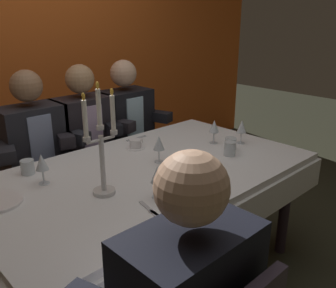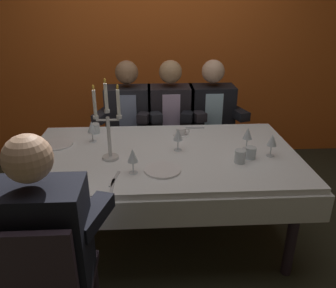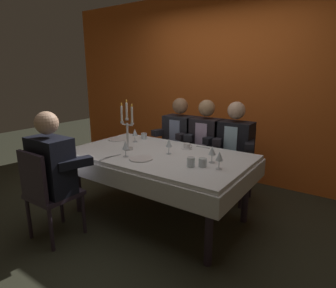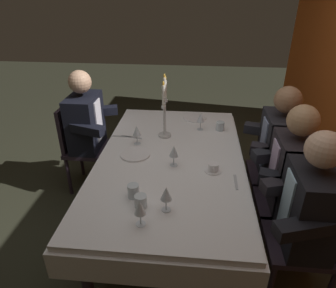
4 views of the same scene
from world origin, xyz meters
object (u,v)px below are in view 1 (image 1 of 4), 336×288
Objects in this scene: wine_glass_1 at (42,163)px; water_tumbler_1 at (230,144)px; wine_glass_3 at (159,144)px; seated_diner_1 at (33,144)px; wine_glass_0 at (157,175)px; seated_diner_2 at (84,132)px; coffee_cup_0 at (135,144)px; water_tumbler_2 at (28,167)px; wine_glass_4 at (214,127)px; dinner_plate_0 at (182,183)px; candelabra at (102,151)px; water_tumbler_0 at (230,149)px; wine_glass_2 at (242,127)px; seated_diner_3 at (125,122)px; dining_table at (149,187)px.

water_tumbler_1 is (1.12, -0.35, -0.08)m from wine_glass_1.
wine_glass_1 is 1.00× the size of wine_glass_3.
seated_diner_1 is (-0.88, 1.01, -0.04)m from water_tumbler_1.
wine_glass_0 is 0.13× the size of seated_diner_2.
water_tumbler_1 reaches higher than coffee_cup_0.
wine_glass_0 is 1.00× the size of wine_glass_3.
seated_diner_1 reaches higher than water_tumbler_2.
water_tumbler_2 is at bearing 161.73° from wine_glass_4.
wine_glass_3 is (0.12, 0.31, 0.11)m from dinner_plate_0.
candelabra reaches higher than coffee_cup_0.
water_tumbler_2 is (-1.12, 0.53, -0.00)m from water_tumbler_1.
seated_diner_2 is at bearing 64.20° from candelabra.
wine_glass_0 is 0.71m from water_tumbler_0.
wine_glass_0 is at bearing -57.77° from wine_glass_1.
water_tumbler_1 is (0.09, 0.06, -0.00)m from water_tumbler_0.
wine_glass_0 is at bearing -171.21° from water_tumbler_0.
coffee_cup_0 is at bearing 37.82° from candelabra.
wine_glass_1 is 0.13× the size of seated_diner_1.
wine_glass_2 is at bearing 20.23° from water_tumbler_0.
wine_glass_3 is 0.86m from seated_diner_2.
wine_glass_1 is 0.20m from water_tumbler_2.
water_tumbler_2 is (-1.14, 0.38, -0.07)m from wine_glass_4.
water_tumbler_2 is 0.06× the size of seated_diner_1.
wine_glass_0 is 0.45m from wine_glass_3.
wine_glass_2 is at bearing 11.80° from wine_glass_0.
seated_diner_3 is at bearing 32.79° from wine_glass_1.
candelabra is at bearing 150.82° from dinner_plate_0.
seated_diner_1 is (-0.79, 1.07, -0.05)m from water_tumbler_0.
dinner_plate_0 is 0.53m from water_tumbler_0.
water_tumbler_1 is at bearing 34.77° from water_tumbler_0.
wine_glass_2 is at bearing -21.62° from water_tumbler_2.
wine_glass_1 is 0.13× the size of seated_diner_3.
candelabra is 1.11m from wine_glass_2.
wine_glass_1 is 0.66m from wine_glass_3.
seated_diner_2 and seated_diner_3 have the same top height.
wine_glass_4 is at bearing 2.83° from dining_table.
candelabra is at bearing -131.56° from seated_diner_3.
seated_diner_2 is at bearing 180.00° from seated_diner_3.
wine_glass_4 is 1.20m from water_tumbler_2.
water_tumbler_2 is at bearing 172.90° from coffee_cup_0.
wine_glass_3 reaches higher than dinner_plate_0.
wine_glass_1 is at bearing 170.19° from wine_glass_4.
wine_glass_0 is 0.96m from wine_glass_2.
coffee_cup_0 is at bearing -51.68° from seated_diner_1.
coffee_cup_0 is (-0.43, 0.45, -0.01)m from water_tumbler_1.
coffee_cup_0 is at bearing -84.80° from seated_diner_2.
water_tumbler_0 is 0.67× the size of coffee_cup_0.
water_tumbler_2 is at bearing 150.22° from water_tumbler_0.
wine_glass_1 is 1.22m from seated_diner_3.
water_tumbler_0 is (1.03, -0.41, -0.07)m from wine_glass_1.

